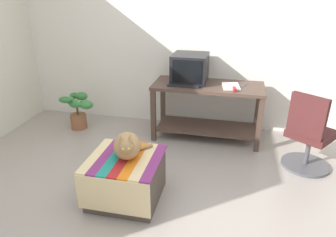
{
  "coord_description": "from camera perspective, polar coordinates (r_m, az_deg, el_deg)",
  "views": [
    {
      "loc": [
        0.66,
        -2.14,
        1.88
      ],
      "look_at": [
        0.0,
        0.85,
        0.55
      ],
      "focal_mm": 32.53,
      "sensor_mm": 36.0,
      "label": 1
    }
  ],
  "objects": [
    {
      "name": "book",
      "position": [
        3.86,
        11.7,
        5.95
      ],
      "size": [
        0.24,
        0.32,
        0.02
      ],
      "primitive_type": "cube",
      "rotation": [
        0.0,
        0.0,
        0.13
      ],
      "color": "white",
      "rests_on": "desk"
    },
    {
      "name": "ground_plane",
      "position": [
        2.92,
        -3.78,
        -16.59
      ],
      "size": [
        14.0,
        14.0,
        0.0
      ],
      "primitive_type": "plane",
      "color": "#9E9389"
    },
    {
      "name": "ottoman_with_blanket",
      "position": [
        2.95,
        -7.91,
        -11.01
      ],
      "size": [
        0.66,
        0.66,
        0.44
      ],
      "color": "#4C4238",
      "rests_on": "ground_plane"
    },
    {
      "name": "cat",
      "position": [
        2.78,
        -7.66,
        -5.05
      ],
      "size": [
        0.36,
        0.43,
        0.29
      ],
      "rotation": [
        0.0,
        0.0,
        0.3
      ],
      "color": "#9E7A4C",
      "rests_on": "ottoman_with_blanket"
    },
    {
      "name": "tv_monitor",
      "position": [
        3.98,
        4.12,
        9.36
      ],
      "size": [
        0.45,
        0.48,
        0.36
      ],
      "rotation": [
        0.0,
        0.0,
        -0.01
      ],
      "color": "black",
      "rests_on": "desk"
    },
    {
      "name": "desk",
      "position": [
        4.0,
        7.36,
        3.11
      ],
      "size": [
        1.4,
        0.61,
        0.74
      ],
      "rotation": [
        0.0,
        0.0,
        -0.01
      ],
      "color": "#4C382D",
      "rests_on": "ground_plane"
    },
    {
      "name": "keyboard",
      "position": [
        3.83,
        3.0,
        6.27
      ],
      "size": [
        0.4,
        0.16,
        0.02
      ],
      "primitive_type": "cube",
      "rotation": [
        0.0,
        0.0,
        -0.03
      ],
      "color": "black",
      "rests_on": "desk"
    },
    {
      "name": "potted_plant",
      "position": [
        4.48,
        -16.51,
        1.55
      ],
      "size": [
        0.43,
        0.37,
        0.52
      ],
      "color": "brown",
      "rests_on": "ground_plane"
    },
    {
      "name": "stapler",
      "position": [
        3.72,
        12.35,
        5.39
      ],
      "size": [
        0.05,
        0.11,
        0.04
      ],
      "primitive_type": "cube",
      "rotation": [
        0.0,
        0.0,
        0.15
      ],
      "color": "#A31E1E",
      "rests_on": "desk"
    },
    {
      "name": "pen",
      "position": [
        3.95,
        14.21,
        6.0
      ],
      "size": [
        0.06,
        0.13,
        0.01
      ],
      "primitive_type": "cylinder",
      "rotation": [
        0.0,
        1.57,
        1.21
      ],
      "color": "#2351B2",
      "rests_on": "desk"
    },
    {
      "name": "back_wall",
      "position": [
        4.28,
        3.57,
        15.64
      ],
      "size": [
        8.0,
        0.1,
        2.6
      ],
      "primitive_type": "cube",
      "color": "silver",
      "rests_on": "ground_plane"
    },
    {
      "name": "office_chair",
      "position": [
        3.63,
        24.82,
        -3.17
      ],
      "size": [
        0.59,
        0.59,
        0.89
      ],
      "rotation": [
        0.0,
        0.0,
        2.51
      ],
      "color": "#4C4C51",
      "rests_on": "ground_plane"
    }
  ]
}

